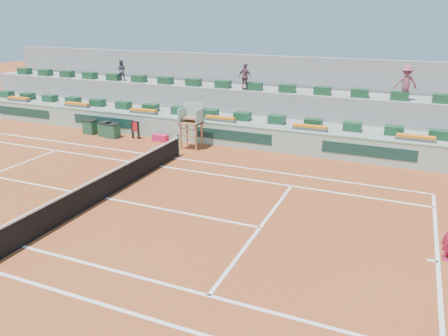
{
  "coord_description": "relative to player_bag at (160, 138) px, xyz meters",
  "views": [
    {
      "loc": [
        10.49,
        -12.67,
        6.87
      ],
      "look_at": [
        4.0,
        2.5,
        1.0
      ],
      "focal_mm": 35.0,
      "sensor_mm": 36.0,
      "label": 1
    }
  ],
  "objects": [
    {
      "name": "ground",
      "position": [
        2.22,
        -7.84,
        -0.2
      ],
      "size": [
        90.0,
        90.0,
        0.0
      ],
      "primitive_type": "plane",
      "color": "#933F1C",
      "rests_on": "ground"
    },
    {
      "name": "umpire_chair",
      "position": [
        2.22,
        -0.35,
        1.35
      ],
      "size": [
        1.1,
        0.9,
        2.4
      ],
      "color": "#935D37",
      "rests_on": "ground"
    },
    {
      "name": "spectator_left",
      "position": [
        -5.22,
        3.98,
        3.08
      ],
      "size": [
        0.79,
        0.69,
        1.35
      ],
      "primitive_type": "imported",
      "rotation": [
        0.0,
        0.0,
        3.46
      ],
      "color": "#545361",
      "rests_on": "seating_tier_upper"
    },
    {
      "name": "seat_row_lower",
      "position": [
        2.22,
        1.96,
        1.22
      ],
      "size": [
        32.9,
        0.6,
        0.44
      ],
      "color": "#174627",
      "rests_on": "seating_tier_lower"
    },
    {
      "name": "spectator_right",
      "position": [
        12.44,
        3.84,
        3.3
      ],
      "size": [
        1.3,
        0.97,
        1.79
      ],
      "primitive_type": "imported",
      "rotation": [
        0.0,
        0.0,
        3.43
      ],
      "color": "#944A55",
      "rests_on": "seating_tier_upper"
    },
    {
      "name": "drink_cooler_c",
      "position": [
        -4.74,
        -0.2,
        0.22
      ],
      "size": [
        0.75,
        0.65,
        0.84
      ],
      "color": "#194C32",
      "rests_on": "ground"
    },
    {
      "name": "spectator_mid",
      "position": [
        3.75,
        3.57,
        3.18
      ],
      "size": [
        0.97,
        0.59,
        1.55
      ],
      "primitive_type": "imported",
      "rotation": [
        0.0,
        0.0,
        2.89
      ],
      "color": "#704A58",
      "rests_on": "seating_tier_upper"
    },
    {
      "name": "towel_rack",
      "position": [
        -1.59,
        -0.08,
        0.41
      ],
      "size": [
        0.57,
        0.09,
        1.03
      ],
      "color": "black",
      "rests_on": "ground"
    },
    {
      "name": "drink_cooler_b",
      "position": [
        -3.52,
        -0.26,
        0.22
      ],
      "size": [
        0.79,
        0.68,
        0.84
      ],
      "color": "#194C32",
      "rests_on": "ground"
    },
    {
      "name": "seating_tier_lower",
      "position": [
        2.22,
        2.86,
        0.4
      ],
      "size": [
        36.0,
        4.0,
        1.2
      ],
      "primitive_type": "cube",
      "color": "#969694",
      "rests_on": "ground"
    },
    {
      "name": "seating_tier_upper",
      "position": [
        2.22,
        4.46,
        1.1
      ],
      "size": [
        36.0,
        2.4,
        2.6
      ],
      "primitive_type": "cube",
      "color": "#969694",
      "rests_on": "ground"
    },
    {
      "name": "court_lines",
      "position": [
        2.22,
        -7.84,
        -0.19
      ],
      "size": [
        23.89,
        11.09,
        0.01
      ],
      "color": "white",
      "rests_on": "ground"
    },
    {
      "name": "player_bag",
      "position": [
        0.0,
        0.0,
        0.0
      ],
      "size": [
        0.89,
        0.4,
        0.4
      ],
      "primitive_type": "cube",
      "color": "#D51B58",
      "rests_on": "ground"
    },
    {
      "name": "flower_planters",
      "position": [
        0.72,
        1.16,
        1.14
      ],
      "size": [
        26.8,
        0.36,
        0.28
      ],
      "color": "#535353",
      "rests_on": "seating_tier_lower"
    },
    {
      "name": "tennis_net",
      "position": [
        2.22,
        -7.84,
        0.33
      ],
      "size": [
        0.1,
        11.97,
        1.1
      ],
      "color": "black",
      "rests_on": "ground"
    },
    {
      "name": "drink_cooler_a",
      "position": [
        -2.99,
        -0.41,
        0.22
      ],
      "size": [
        0.77,
        0.67,
        0.84
      ],
      "color": "#194C32",
      "rests_on": "ground"
    },
    {
      "name": "seat_row_upper",
      "position": [
        2.22,
        3.86,
        2.62
      ],
      "size": [
        32.9,
        0.6,
        0.44
      ],
      "color": "#174627",
      "rests_on": "seating_tier_upper"
    },
    {
      "name": "advertising_hoarding",
      "position": [
        2.24,
        0.65,
        0.44
      ],
      "size": [
        36.0,
        0.34,
        1.26
      ],
      "color": "#94BBA6",
      "rests_on": "ground"
    },
    {
      "name": "stadium_back_wall",
      "position": [
        2.22,
        6.06,
        2.0
      ],
      "size": [
        36.0,
        0.4,
        4.4
      ],
      "primitive_type": "cube",
      "color": "#969694",
      "rests_on": "ground"
    }
  ]
}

